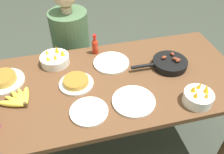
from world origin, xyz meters
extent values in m
plane|color=#383D33|center=(0.00, 0.00, 0.00)|extent=(14.00, 14.00, 0.00)
cube|color=brown|center=(0.00, 0.00, 0.76)|extent=(1.77, 0.85, 0.03)
cylinder|color=brown|center=(-0.83, 0.36, 0.37)|extent=(0.07, 0.07, 0.74)
cylinder|color=brown|center=(0.83, 0.36, 0.37)|extent=(0.07, 0.07, 0.74)
ellipsoid|color=gold|center=(-0.55, -0.03, 0.79)|extent=(0.04, 0.17, 0.04)
ellipsoid|color=gold|center=(-0.58, -0.03, 0.79)|extent=(0.08, 0.18, 0.03)
ellipsoid|color=gold|center=(-0.60, -0.04, 0.79)|extent=(0.13, 0.17, 0.04)
ellipsoid|color=gold|center=(-0.61, -0.06, 0.79)|extent=(0.15, 0.13, 0.03)
ellipsoid|color=gold|center=(-0.63, -0.08, 0.80)|extent=(0.19, 0.10, 0.04)
cylinder|color=#4C3819|center=(-0.55, -0.10, 0.79)|extent=(0.02, 0.02, 0.04)
cylinder|color=black|center=(0.44, 0.05, 0.78)|extent=(0.24, 0.24, 0.01)
cylinder|color=black|center=(0.44, 0.05, 0.81)|extent=(0.24, 0.24, 0.04)
cylinder|color=black|center=(0.23, 0.05, 0.81)|extent=(0.17, 0.03, 0.02)
ellipsoid|color=brown|center=(0.47, 0.03, 0.85)|extent=(0.05, 0.05, 0.03)
ellipsoid|color=brown|center=(0.47, 0.10, 0.84)|extent=(0.03, 0.04, 0.03)
ellipsoid|color=brown|center=(0.48, 0.02, 0.84)|extent=(0.05, 0.04, 0.03)
ellipsoid|color=brown|center=(0.40, 0.07, 0.84)|extent=(0.04, 0.03, 0.03)
cylinder|color=silver|center=(-0.70, 0.16, 0.78)|extent=(0.26, 0.26, 0.02)
cylinder|color=gold|center=(-0.70, 0.16, 0.81)|extent=(0.17, 0.17, 0.04)
cylinder|color=#9F6624|center=(-0.70, 0.16, 0.83)|extent=(0.17, 0.17, 0.00)
cylinder|color=silver|center=(-0.24, 0.02, 0.78)|extent=(0.22, 0.22, 0.02)
cylinder|color=gold|center=(-0.24, 0.02, 0.81)|extent=(0.17, 0.17, 0.03)
cylinder|color=#9F6624|center=(-0.24, 0.02, 0.82)|extent=(0.16, 0.16, 0.00)
cylinder|color=silver|center=(0.08, -0.22, 0.78)|extent=(0.26, 0.26, 0.02)
cylinder|color=silver|center=(0.06, -0.20, 0.80)|extent=(0.10, 0.07, 0.01)
cube|color=silver|center=(0.13, -0.25, 0.80)|extent=(0.05, 0.04, 0.00)
cylinder|color=silver|center=(0.04, 0.18, 0.78)|extent=(0.26, 0.26, 0.02)
cylinder|color=silver|center=(0.07, 0.17, 0.80)|extent=(0.12, 0.07, 0.01)
cube|color=silver|center=(-0.01, 0.13, 0.80)|extent=(0.06, 0.04, 0.00)
cylinder|color=silver|center=(-0.20, -0.24, 0.78)|extent=(0.22, 0.22, 0.02)
cylinder|color=silver|center=(-0.18, -0.22, 0.80)|extent=(0.06, 0.10, 0.01)
cube|color=silver|center=(-0.22, -0.29, 0.80)|extent=(0.04, 0.05, 0.00)
cylinder|color=silver|center=(0.45, -0.31, 0.81)|extent=(0.18, 0.18, 0.07)
cone|color=#F4A819|center=(0.49, -0.31, 0.87)|extent=(0.04, 0.05, 0.06)
cone|color=#F4A819|center=(0.47, -0.27, 0.87)|extent=(0.05, 0.04, 0.06)
cone|color=#F4A819|center=(0.42, -0.29, 0.87)|extent=(0.05, 0.05, 0.05)
cone|color=#F4A819|center=(0.41, -0.33, 0.87)|extent=(0.04, 0.04, 0.05)
cone|color=#F4A819|center=(0.47, -0.35, 0.87)|extent=(0.04, 0.04, 0.05)
cylinder|color=silver|center=(-0.35, 0.28, 0.81)|extent=(0.21, 0.21, 0.06)
cone|color=#F4A819|center=(-0.29, 0.28, 0.86)|extent=(0.04, 0.04, 0.05)
cone|color=#F4A819|center=(-0.33, 0.32, 0.86)|extent=(0.05, 0.05, 0.06)
cone|color=#F4A819|center=(-0.40, 0.32, 0.86)|extent=(0.04, 0.04, 0.04)
cone|color=#F4A819|center=(-0.40, 0.25, 0.85)|extent=(0.05, 0.05, 0.05)
cone|color=#F4A819|center=(-0.35, 0.24, 0.86)|extent=(0.03, 0.03, 0.05)
cylinder|color=#B72814|center=(-0.05, 0.34, 0.83)|extent=(0.04, 0.04, 0.10)
cone|color=#B72814|center=(-0.05, 0.34, 0.89)|extent=(0.04, 0.04, 0.03)
cylinder|color=red|center=(-0.05, 0.34, 0.92)|extent=(0.02, 0.02, 0.03)
cube|color=black|center=(-0.21, 0.67, 0.23)|extent=(0.35, 0.35, 0.46)
cylinder|color=#476642|center=(-0.21, 0.67, 0.72)|extent=(0.32, 0.32, 0.51)
cylinder|color=#DBB28E|center=(-0.21, 0.67, 1.00)|extent=(0.08, 0.08, 0.05)
camera|label=1|loc=(-0.29, -1.14, 1.84)|focal=38.00mm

